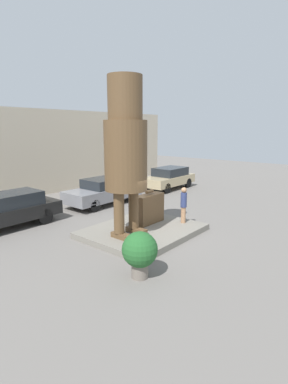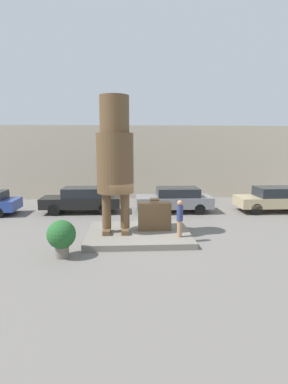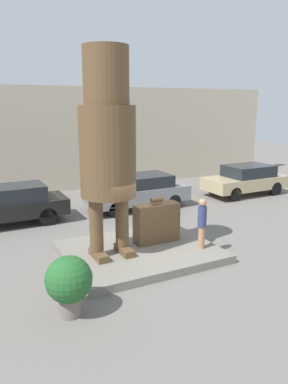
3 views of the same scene
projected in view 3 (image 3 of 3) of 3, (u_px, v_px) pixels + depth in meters
ground_plane at (140, 255)px, 11.88m from camera, size 60.00×60.00×0.00m
pedestal at (140, 252)px, 11.85m from camera, size 4.62×3.78×0.25m
building_backdrop at (54, 140)px, 20.01m from camera, size 28.00×0.60×5.59m
statue_figure at (107, 138)px, 10.53m from camera, size 1.61×1.61×5.97m
giant_suitcase at (157, 223)px, 12.21m from camera, size 1.50×0.51×1.50m
tourist at (202, 222)px, 11.61m from camera, size 0.27×0.27×1.60m
parked_car_black at (6, 205)px, 14.65m from camera, size 4.77×1.75×1.56m
parked_car_grey at (139, 191)px, 17.08m from camera, size 4.65×1.90×1.53m
parked_car_tan at (246, 179)px, 19.59m from camera, size 4.39×1.89×1.55m
planter_pot at (69, 282)px, 8.34m from camera, size 1.07×1.07×1.42m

